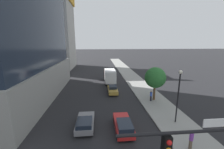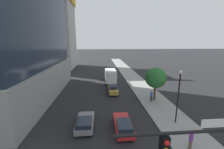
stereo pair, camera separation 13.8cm
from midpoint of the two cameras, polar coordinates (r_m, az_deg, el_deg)
name	(u,v)px [view 1 (the left image)]	position (r m, az deg, el deg)	size (l,w,h in m)	color
sidewalk	(152,99)	(25.78, 15.50, -9.30)	(4.80, 120.00, 0.15)	gray
construction_building	(49,28)	(58.61, -23.66, 16.51)	(16.61, 14.77, 32.86)	#B2AFA8
street_lamp	(179,89)	(18.18, 24.74, -5.39)	(0.44, 0.44, 6.34)	black
street_tree	(155,78)	(24.25, 16.60, -1.23)	(3.38, 3.38, 5.48)	brown
car_red	(123,125)	(16.59, 4.28, -19.33)	(1.80, 4.45, 1.45)	red
car_gray	(85,123)	(17.25, -10.83, -18.24)	(1.93, 4.08, 1.39)	slate
car_gold	(113,89)	(27.70, 0.11, -5.89)	(1.72, 4.37, 1.39)	#AD8938
box_truck	(110,75)	(34.22, -1.00, -0.32)	(2.42, 7.13, 3.26)	#B21E1E
pedestrian_purple_shirt	(191,140)	(15.63, 28.63, -21.76)	(0.34, 0.34, 1.80)	brown
pedestrian_blue_shirt	(151,96)	(24.44, 15.04, -8.12)	(0.34, 0.34, 1.71)	black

